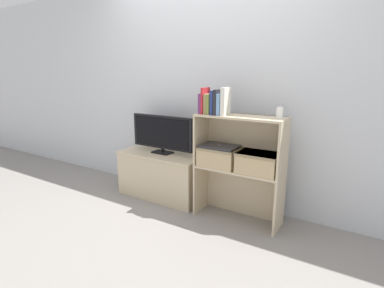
{
  "coord_description": "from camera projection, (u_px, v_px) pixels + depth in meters",
  "views": [
    {
      "loc": [
        1.55,
        -2.34,
        1.39
      ],
      "look_at": [
        0.0,
        0.15,
        0.68
      ],
      "focal_mm": 28.0,
      "sensor_mm": 36.0,
      "label": 1
    }
  ],
  "objects": [
    {
      "name": "book_plum",
      "position": [
        203.0,
        104.0,
        2.8
      ],
      "size": [
        0.03,
        0.12,
        0.19
      ],
      "color": "#6B2D66",
      "rests_on": "bookshelf_upper_tier"
    },
    {
      "name": "baby_monitor",
      "position": [
        280.0,
        113.0,
        2.49
      ],
      "size": [
        0.05,
        0.04,
        0.13
      ],
      "color": "white",
      "rests_on": "bookshelf_upper_tier"
    },
    {
      "name": "book_olive",
      "position": [
        211.0,
        104.0,
        2.76
      ],
      "size": [
        0.04,
        0.15,
        0.18
      ],
      "color": "olive",
      "rests_on": "bookshelf_upper_tier"
    },
    {
      "name": "storage_basket_right",
      "position": [
        259.0,
        162.0,
        2.66
      ],
      "size": [
        0.37,
        0.26,
        0.18
      ],
      "color": "tan",
      "rests_on": "bookshelf_lower_tier"
    },
    {
      "name": "tv",
      "position": [
        162.0,
        133.0,
        3.29
      ],
      "size": [
        0.78,
        0.14,
        0.42
      ],
      "color": "black",
      "rests_on": "tv_stand"
    },
    {
      "name": "bookshelf_upper_tier",
      "position": [
        242.0,
        135.0,
        2.77
      ],
      "size": [
        0.82,
        0.3,
        0.5
      ],
      "color": "#CCB793",
      "rests_on": "bookshelf_lower_tier"
    },
    {
      "name": "book_tan",
      "position": [
        207.0,
        104.0,
        2.78
      ],
      "size": [
        0.02,
        0.13,
        0.19
      ],
      "color": "tan",
      "rests_on": "bookshelf_upper_tier"
    },
    {
      "name": "book_skyblue",
      "position": [
        221.0,
        104.0,
        2.7
      ],
      "size": [
        0.03,
        0.15,
        0.19
      ],
      "color": "#709ECC",
      "rests_on": "bookshelf_upper_tier"
    },
    {
      "name": "storage_basket_left",
      "position": [
        219.0,
        155.0,
        2.86
      ],
      "size": [
        0.37,
        0.26,
        0.18
      ],
      "color": "tan",
      "rests_on": "bookshelf_lower_tier"
    },
    {
      "name": "tv_stand",
      "position": [
        163.0,
        175.0,
        3.41
      ],
      "size": [
        0.99,
        0.47,
        0.51
      ],
      "color": "#CCB793",
      "rests_on": "ground_plane"
    },
    {
      "name": "wall_back",
      "position": [
        209.0,
        91.0,
        3.17
      ],
      "size": [
        10.0,
        0.05,
        2.4
      ],
      "color": "silver",
      "rests_on": "ground_plane"
    },
    {
      "name": "ground_plane",
      "position": [
        184.0,
        212.0,
        3.05
      ],
      "size": [
        16.0,
        16.0,
        0.0
      ],
      "primitive_type": "plane",
      "color": "gray"
    },
    {
      "name": "book_charcoal",
      "position": [
        218.0,
        102.0,
        2.72
      ],
      "size": [
        0.03,
        0.14,
        0.23
      ],
      "color": "#232328",
      "rests_on": "bookshelf_upper_tier"
    },
    {
      "name": "book_crimson",
      "position": [
        205.0,
        101.0,
        2.78
      ],
      "size": [
        0.02,
        0.15,
        0.24
      ],
      "color": "#B22328",
      "rests_on": "bookshelf_upper_tier"
    },
    {
      "name": "bookshelf_lower_tier",
      "position": [
        240.0,
        186.0,
        2.89
      ],
      "size": [
        0.82,
        0.3,
        0.51
      ],
      "color": "#CCB793",
      "rests_on": "ground_plane"
    },
    {
      "name": "book_navy",
      "position": [
        214.0,
        102.0,
        2.74
      ],
      "size": [
        0.03,
        0.14,
        0.22
      ],
      "color": "navy",
      "rests_on": "bookshelf_upper_tier"
    },
    {
      "name": "laptop",
      "position": [
        219.0,
        146.0,
        2.84
      ],
      "size": [
        0.34,
        0.24,
        0.02
      ],
      "color": "#2D2D33",
      "rests_on": "storage_basket_left"
    },
    {
      "name": "book_ivory",
      "position": [
        226.0,
        101.0,
        2.67
      ],
      "size": [
        0.04,
        0.14,
        0.25
      ],
      "color": "silver",
      "rests_on": "bookshelf_upper_tier"
    }
  ]
}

